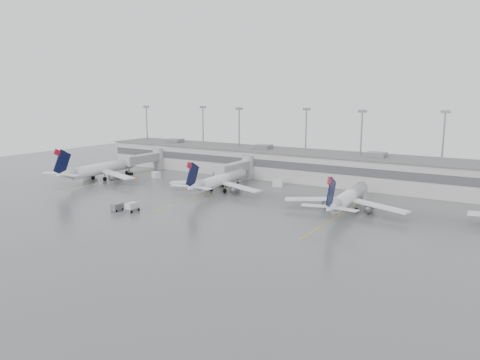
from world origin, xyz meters
The scene contains 18 objects.
ground centered at (0.00, 0.00, 0.00)m, with size 260.00×260.00×0.00m, color #525254.
terminal centered at (-0.01, 57.98, 4.17)m, with size 152.00×17.00×9.45m.
light_masts centered at (0.00, 63.75, 12.03)m, with size 142.40×8.00×20.60m.
jet_bridge_left centered at (-55.50, 45.72, 3.87)m, with size 4.00×17.20×7.00m.
jet_bridge_right centered at (-20.50, 45.72, 3.87)m, with size 4.00×17.20×7.00m.
stand_markings centered at (0.00, 24.00, 0.01)m, with size 105.25×40.00×0.01m.
jet_far_left centered at (-56.13, 24.98, 3.37)m, with size 29.77×33.48×10.83m.
jet_mid_left centered at (-17.18, 29.89, 2.98)m, with size 26.41×29.68×9.60m.
jet_mid_right centered at (17.75, 28.05, 3.04)m, with size 26.89×30.22×9.77m.
baggage_tug centered at (-21.30, 2.91, 0.76)m, with size 2.06×3.10×1.96m.
baggage_cart centered at (-24.50, 1.71, 0.87)m, with size 1.57×2.64×1.67m.
gse_uld_a centered at (-44.21, 35.91, 0.96)m, with size 2.71×1.81×1.92m, color silver.
gse_uld_b centered at (-7.45, 43.99, 0.95)m, with size 2.68×1.78×1.90m, color silver.
gse_uld_c centered at (17.20, 38.58, 0.88)m, with size 2.49×1.66×1.77m, color silver.
gse_loader centered at (-27.64, 45.17, 1.06)m, with size 2.13×3.40×2.13m, color slate.
cone_a centered at (-47.88, 31.86, 0.37)m, with size 0.47×0.47×0.74m, color #FF4C05.
cone_b centered at (-25.60, 35.39, 0.38)m, with size 0.47×0.47×0.75m, color #FF4C05.
cone_c centered at (11.12, 32.29, 0.32)m, with size 0.40×0.40×0.64m, color #FF4C05.
Camera 1 is at (50.30, -67.37, 25.11)m, focal length 35.00 mm.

